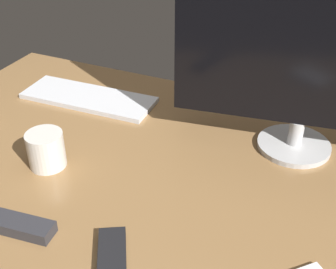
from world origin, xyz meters
TOP-DOWN VIEW (x-y plane):
  - desk at (0.00, 0.00)cm, footprint 140.00×84.00cm
  - monitor at (29.80, 19.59)cm, footprint 61.96×18.34cm
  - keyboard at (-31.34, 19.83)cm, footprint 40.41×15.44cm
  - media_remote at (7.60, -33.77)cm, footprint 13.68×18.85cm
  - tv_remote at (-15.45, -32.24)cm, footprint 16.82×6.43cm
  - coffee_mug at (-22.60, -11.80)cm, footprint 8.77×8.77cm

SIDE VIEW (x-z plane):
  - desk at x=0.00cm, z-range 0.00..2.00cm
  - keyboard at x=-31.34cm, z-range 2.00..3.41cm
  - media_remote at x=7.60cm, z-range 1.38..4.59cm
  - tv_remote at x=-15.45cm, z-range 2.00..4.56cm
  - coffee_mug at x=-22.60cm, z-range 2.00..10.80cm
  - monitor at x=29.80cm, z-range 3.97..51.12cm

